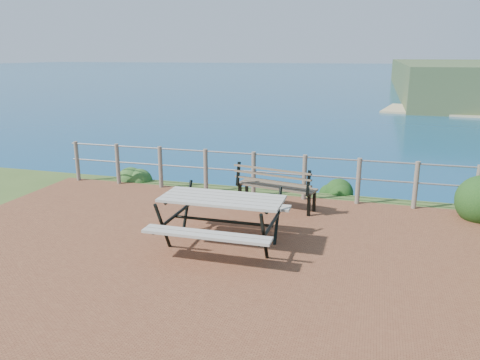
# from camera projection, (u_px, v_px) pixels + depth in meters

# --- Properties ---
(ground) EXTENTS (10.00, 7.00, 0.12)m
(ground) POSITION_uv_depth(u_px,v_px,m) (201.00, 254.00, 7.57)
(ground) COLOR brown
(ground) RESTS_ON ground
(ocean) EXTENTS (1200.00, 1200.00, 0.00)m
(ocean) POSITION_uv_depth(u_px,v_px,m) (373.00, 62.00, 192.99)
(ocean) COLOR #135773
(ocean) RESTS_ON ground
(safety_railing) EXTENTS (9.40, 0.10, 1.00)m
(safety_railing) POSITION_uv_depth(u_px,v_px,m) (254.00, 171.00, 10.53)
(safety_railing) COLOR #6B5B4C
(safety_railing) RESTS_ON ground
(picnic_table) EXTENTS (2.01, 1.73, 0.84)m
(picnic_table) POSITION_uv_depth(u_px,v_px,m) (222.00, 216.00, 7.72)
(picnic_table) COLOR #A09C8F
(picnic_table) RESTS_ON ground
(park_bench) EXTENTS (1.73, 0.76, 0.94)m
(park_bench) POSITION_uv_depth(u_px,v_px,m) (277.00, 180.00, 9.62)
(park_bench) COLOR brown
(park_bench) RESTS_ON ground
(shrub_lip_west) EXTENTS (0.71, 0.71, 0.43)m
(shrub_lip_west) POSITION_uv_depth(u_px,v_px,m) (130.00, 181.00, 11.87)
(shrub_lip_west) COLOR #1E4C1C
(shrub_lip_west) RESTS_ON ground
(shrub_lip_east) EXTENTS (0.74, 0.74, 0.47)m
(shrub_lip_east) POSITION_uv_depth(u_px,v_px,m) (338.00, 191.00, 11.07)
(shrub_lip_east) COLOR #123B12
(shrub_lip_east) RESTS_ON ground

